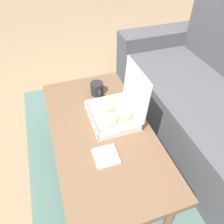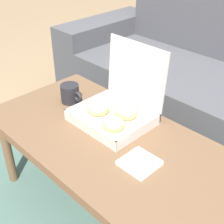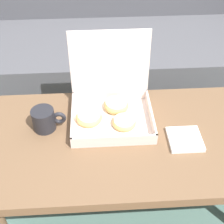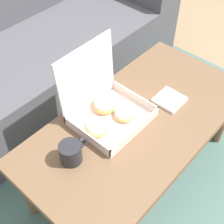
{
  "view_description": "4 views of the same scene",
  "coord_description": "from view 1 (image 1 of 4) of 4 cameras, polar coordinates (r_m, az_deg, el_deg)",
  "views": [
    {
      "loc": [
        0.85,
        -0.34,
        1.38
      ],
      "look_at": [
        -0.07,
        -0.03,
        0.48
      ],
      "focal_mm": 35.0,
      "sensor_mm": 36.0,
      "label": 1
    },
    {
      "loc": [
        0.73,
        -0.82,
        1.21
      ],
      "look_at": [
        -0.07,
        -0.03,
        0.48
      ],
      "focal_mm": 50.0,
      "sensor_mm": 36.0,
      "label": 2
    },
    {
      "loc": [
        -0.13,
        -0.94,
        1.3
      ],
      "look_at": [
        -0.07,
        -0.03,
        0.48
      ],
      "focal_mm": 50.0,
      "sensor_mm": 36.0,
      "label": 3
    },
    {
      "loc": [
        -0.76,
        -0.64,
        1.48
      ],
      "look_at": [
        -0.07,
        -0.03,
        0.48
      ],
      "focal_mm": 50.0,
      "sensor_mm": 36.0,
      "label": 4
    }
  ],
  "objects": [
    {
      "name": "coffee_table",
      "position": [
        1.32,
        -2.74,
        -5.86
      ],
      "size": [
        1.12,
        0.57,
        0.43
      ],
      "color": "brown",
      "rests_on": "ground_plane"
    },
    {
      "name": "ground_plane",
      "position": [
        1.66,
        1.88,
        -13.83
      ],
      "size": [
        12.0,
        12.0,
        0.0
      ],
      "primitive_type": "plane",
      "color": "#937756"
    },
    {
      "name": "area_rug",
      "position": [
        1.74,
        11.38,
        -10.86
      ],
      "size": [
        2.25,
        1.86,
        0.01
      ],
      "primitive_type": "cube",
      "color": "#4C6B60",
      "rests_on": "ground_plane"
    },
    {
      "name": "pastry_box",
      "position": [
        1.33,
        1.57,
        0.77
      ],
      "size": [
        0.32,
        0.3,
        0.32
      ],
      "color": "silver",
      "rests_on": "coffee_table"
    },
    {
      "name": "napkin_stack",
      "position": [
        1.16,
        -1.61,
        -11.44
      ],
      "size": [
        0.12,
        0.12,
        0.02
      ],
      "color": "white",
      "rests_on": "coffee_table"
    },
    {
      "name": "coffee_mug",
      "position": [
        1.52,
        -3.92,
        6.07
      ],
      "size": [
        0.13,
        0.09,
        0.09
      ],
      "color": "#232328",
      "rests_on": "coffee_table"
    }
  ]
}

